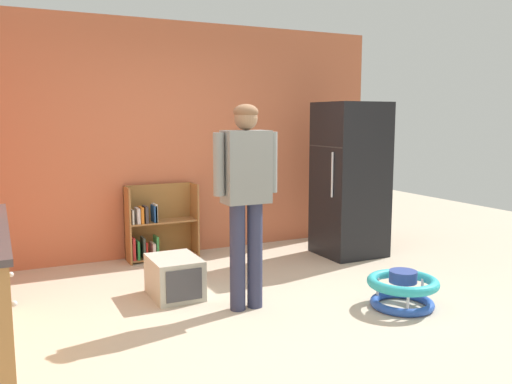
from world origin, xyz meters
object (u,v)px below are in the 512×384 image
refrigerator (350,179)px  standing_person (246,188)px  bookshelf (157,227)px  pet_carrier (175,277)px  baby_walker (403,289)px

refrigerator → standing_person: refrigerator is taller
refrigerator → bookshelf: refrigerator is taller
bookshelf → standing_person: size_ratio=0.50×
standing_person → pet_carrier: (-0.45, 0.56, -0.85)m
baby_walker → pet_carrier: (-1.66, 1.13, 0.02)m
refrigerator → pet_carrier: bearing=-166.5°
refrigerator → standing_person: 2.17m
refrigerator → bookshelf: bearing=159.3°
standing_person → pet_carrier: 1.11m
standing_person → pet_carrier: size_ratio=3.11×
refrigerator → bookshelf: size_ratio=2.09×
refrigerator → pet_carrier: (-2.31, -0.55, -0.71)m
standing_person → baby_walker: 1.59m
refrigerator → pet_carrier: 2.48m
refrigerator → standing_person: size_ratio=1.04×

